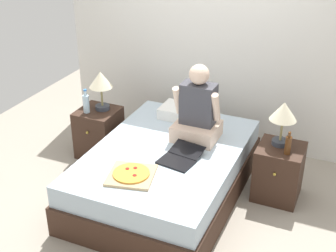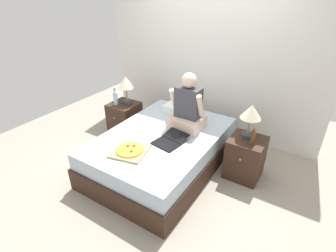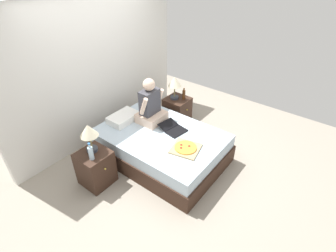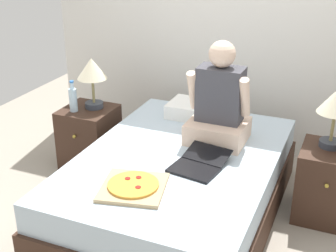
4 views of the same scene
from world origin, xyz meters
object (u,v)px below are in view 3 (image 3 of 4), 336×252
Objects in this scene: lamp_on_left_nightstand at (89,132)px; lamp_on_right_nightstand at (175,83)px; bed at (161,146)px; person_seated at (151,106)px; beer_bottle at (184,94)px; laptop at (174,129)px; nightstand_left at (96,168)px; water_bottle at (91,153)px; pizza_box at (186,148)px; nightstand_right at (177,111)px.

lamp_on_left_nightstand is 2.00m from lamp_on_right_nightstand.
person_seated is at bearing 63.47° from bed.
lamp_on_right_nightstand is at bearing 0.00° from lamp_on_left_nightstand.
laptop is at bearing -154.22° from beer_bottle.
nightstand_left is 1.23× the size of laptop.
laptop is at bearing -19.05° from water_bottle.
water_bottle is 0.35× the size of person_seated.
pizza_box is (0.90, -1.02, -0.35)m from lamp_on_left_nightstand.
pizza_box is (1.02, -0.88, -0.14)m from water_bottle.
nightstand_left is at bearing 180.00° from nightstand_right.
nightstand_left is at bearing -128.63° from lamp_on_left_nightstand.
water_bottle reaches higher than laptop.
lamp_on_left_nightstand is 0.94× the size of pizza_box.
lamp_on_right_nightstand is (2.00, 0.00, 0.00)m from lamp_on_left_nightstand.
laptop reaches higher than nightstand_left.
nightstand_left is at bearing 48.35° from water_bottle.
nightstand_left is 1.33m from person_seated.
beer_bottle is 0.50× the size of laptop.
lamp_on_right_nightstand is at bearing 123.69° from beer_bottle.
bed is 4.53× the size of lamp_on_left_nightstand.
bed is at bearing 148.25° from laptop.
lamp_on_right_nightstand is 1.54m from pizza_box.
beer_bottle is at bearing 25.78° from laptop.
lamp_on_right_nightstand is (1.00, 0.47, 0.64)m from bed.
lamp_on_left_nightstand is at bearing 175.91° from beer_bottle.
lamp_on_right_nightstand reaches higher than water_bottle.
person_seated is (1.30, 0.03, 0.13)m from water_bottle.
laptop is (-0.81, -0.59, -0.35)m from lamp_on_right_nightstand.
nightstand_right is at bearing -1.41° from lamp_on_left_nightstand.
bed is 1.28m from lamp_on_right_nightstand.
nightstand_right is 1.25× the size of lamp_on_right_nightstand.
bed is 1.12m from nightstand_right.
person_seated is at bearing -176.12° from nightstand_right.
nightstand_left is 0.72× the size of person_seated.
person_seated reaches higher than bed.
lamp_on_right_nightstand is 1.07m from laptop.
lamp_on_right_nightstand is at bearing 36.02° from laptop.
laptop is (1.23, -0.54, 0.26)m from nightstand_left.
water_bottle reaches higher than beer_bottle.
lamp_on_left_nightstand is (-0.99, 0.47, 0.64)m from bed.
beer_bottle is at bearing 36.07° from pizza_box.
lamp_on_left_nightstand is 2.12m from nightstand_right.
water_bottle reaches higher than bed.
pizza_box is at bearing -137.03° from lamp_on_right_nightstand.
beer_bottle is (0.07, -0.10, 0.38)m from nightstand_right.
bed is 3.63× the size of nightstand_right.
nightstand_right reaches higher than bed.
water_bottle reaches higher than nightstand_left.
nightstand_right is at bearing 0.00° from nightstand_left.
beer_bottle is (0.10, -0.15, -0.23)m from lamp_on_right_nightstand.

